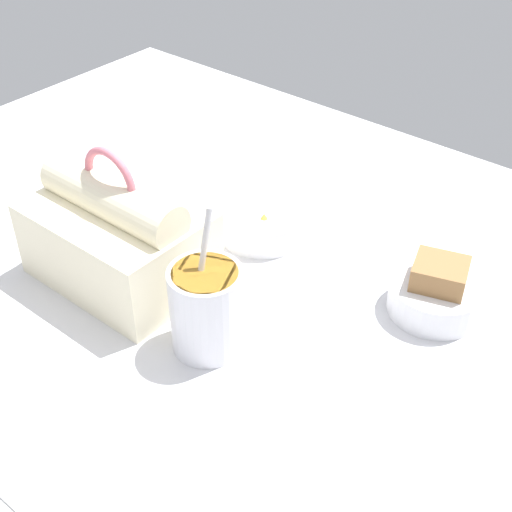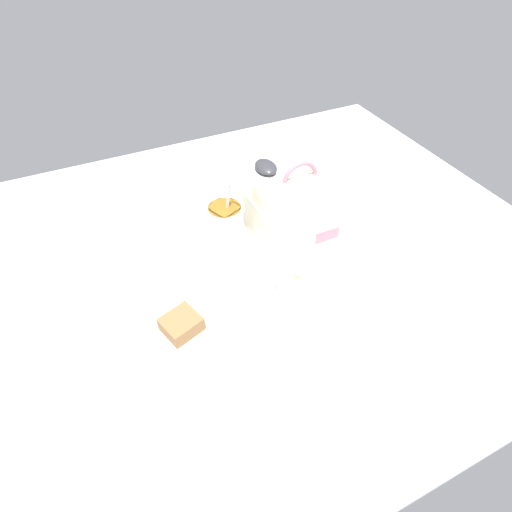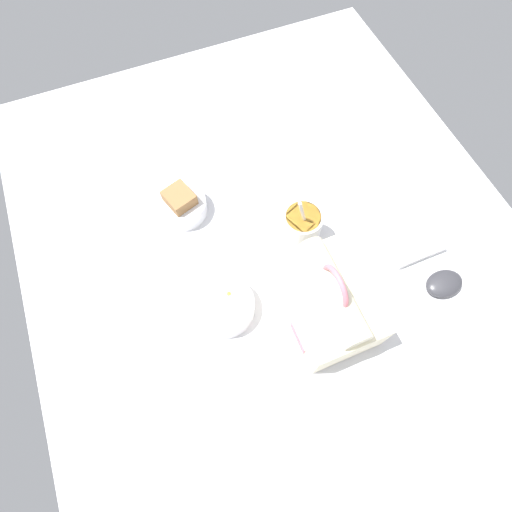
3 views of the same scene
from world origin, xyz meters
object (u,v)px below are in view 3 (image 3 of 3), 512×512
(soup_cup, at_px, (301,228))
(computer_mouse, at_px, (444,284))
(lunch_bag, at_px, (328,301))
(bento_bowl_sandwich, at_px, (181,205))
(keyboard, at_px, (379,190))
(bento_bowl_snacks, at_px, (224,306))

(soup_cup, bearing_deg, computer_mouse, 47.55)
(lunch_bag, height_order, bento_bowl_sandwich, lunch_bag)
(soup_cup, xyz_separation_m, bento_bowl_sandwich, (-0.17, -0.22, -0.03))
(soup_cup, relative_size, bento_bowl_sandwich, 1.56)
(bento_bowl_sandwich, bearing_deg, lunch_bag, 29.68)
(soup_cup, height_order, bento_bowl_sandwich, soup_cup)
(computer_mouse, bearing_deg, lunch_bag, -100.36)
(keyboard, bearing_deg, computer_mouse, 1.63)
(keyboard, xyz_separation_m, lunch_bag, (0.21, -0.25, 0.05))
(computer_mouse, bearing_deg, keyboard, -178.37)
(bento_bowl_snacks, bearing_deg, lunch_bag, 67.05)
(computer_mouse, bearing_deg, soup_cup, -132.45)
(bento_bowl_sandwich, xyz_separation_m, computer_mouse, (0.39, 0.46, -0.01))
(computer_mouse, bearing_deg, bento_bowl_sandwich, -130.52)
(lunch_bag, relative_size, computer_mouse, 2.63)
(keyboard, relative_size, lunch_bag, 1.78)
(bento_bowl_sandwich, height_order, computer_mouse, bento_bowl_sandwich)
(bento_bowl_sandwich, bearing_deg, computer_mouse, 49.48)
(keyboard, height_order, bento_bowl_snacks, bento_bowl_snacks)
(keyboard, bearing_deg, soup_cup, -79.60)
(keyboard, xyz_separation_m, computer_mouse, (0.26, 0.01, 0.00))
(keyboard, xyz_separation_m, soup_cup, (0.04, -0.23, 0.05))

